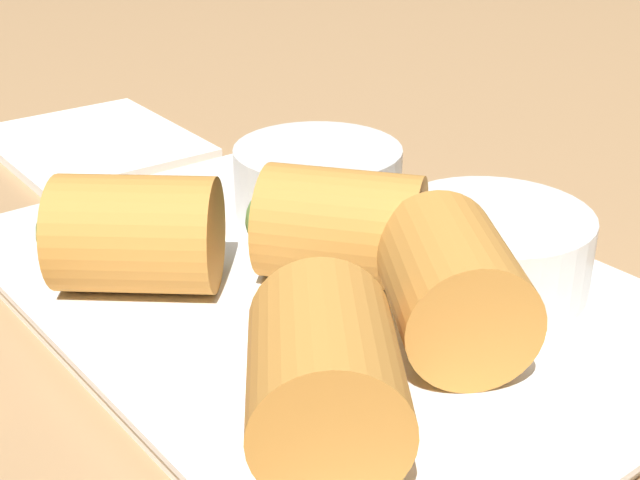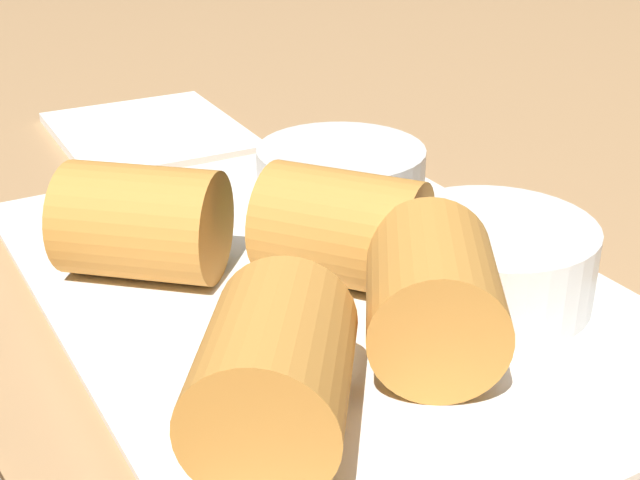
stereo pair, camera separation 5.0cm
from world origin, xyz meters
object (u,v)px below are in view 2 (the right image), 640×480
at_px(dipping_bowl_near, 492,258).
at_px(dipping_bowl_far, 341,177).
at_px(serving_plate, 320,296).
at_px(napkin, 148,133).

distance_m(dipping_bowl_near, dipping_bowl_far, 0.10).
height_order(serving_plate, dipping_bowl_far, dipping_bowl_far).
bearing_deg(serving_plate, napkin, 176.93).
xyz_separation_m(dipping_bowl_near, napkin, (-0.30, -0.04, -0.03)).
height_order(serving_plate, dipping_bowl_near, dipping_bowl_near).
bearing_deg(dipping_bowl_near, napkin, -172.46).
bearing_deg(napkin, dipping_bowl_near, 7.54).
xyz_separation_m(dipping_bowl_far, napkin, (-0.19, -0.03, -0.03)).
distance_m(serving_plate, dipping_bowl_near, 0.07).
bearing_deg(napkin, serving_plate, -3.07).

